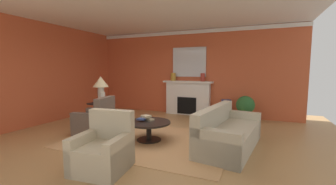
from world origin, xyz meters
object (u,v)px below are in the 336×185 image
object	(u,v)px
fireplace	(188,99)
potted_plant	(245,107)
vase_tall_corner	(226,110)
vase_mantel_left	(173,77)
side_table	(102,113)
sofa	(228,134)
armchair_near_window	(96,122)
vase_mantel_right	(203,77)
mantel_mirror	(189,62)
table_lamp	(101,84)
vase_on_side_table	(103,98)
coffee_table	(149,126)
armchair_facing_fireplace	(103,151)

from	to	relation	value
fireplace	potted_plant	size ratio (longest dim) A/B	2.16
vase_tall_corner	vase_mantel_left	bearing A→B (deg)	172.70
side_table	vase_tall_corner	distance (m)	3.90
sofa	armchair_near_window	size ratio (longest dim) A/B	2.32
armchair_near_window	vase_mantel_right	size ratio (longest dim) A/B	3.36
fireplace	mantel_mirror	xyz separation A→B (m)	(0.00, 0.12, 1.33)
table_lamp	vase_on_side_table	bearing A→B (deg)	-38.66
table_lamp	coffee_table	bearing A→B (deg)	-17.69
armchair_facing_fireplace	vase_tall_corner	distance (m)	4.63
vase_mantel_left	fireplace	bearing A→B (deg)	5.15
armchair_facing_fireplace	table_lamp	world-z (taller)	table_lamp
fireplace	armchair_near_window	world-z (taller)	fireplace
vase_tall_corner	potted_plant	distance (m)	0.64
armchair_facing_fireplace	vase_tall_corner	world-z (taller)	armchair_facing_fireplace
side_table	table_lamp	xyz separation A→B (m)	(-0.00, 0.00, 0.82)
fireplace	armchair_facing_fireplace	xyz separation A→B (m)	(0.05, -4.72, -0.27)
vase_mantel_right	vase_mantel_left	world-z (taller)	same
vase_tall_corner	potted_plant	xyz separation A→B (m)	(0.60, -0.15, 0.16)
coffee_table	vase_on_side_table	world-z (taller)	vase_on_side_table
fireplace	vase_tall_corner	distance (m)	1.45
vase_mantel_right	vase_mantel_left	bearing A→B (deg)	180.00
fireplace	coffee_table	world-z (taller)	fireplace
fireplace	coffee_table	distance (m)	3.15
side_table	armchair_facing_fireplace	bearing A→B (deg)	-49.89
armchair_near_window	vase_on_side_table	bearing A→B (deg)	109.28
side_table	vase_on_side_table	xyz separation A→B (m)	(0.15, -0.12, 0.46)
vase_mantel_right	side_table	bearing A→B (deg)	-132.97
side_table	vase_mantel_left	distance (m)	2.95
sofa	vase_mantel_right	xyz separation A→B (m)	(-1.25, 2.84, 1.07)
sofa	coffee_table	xyz separation A→B (m)	(-1.75, -0.24, 0.04)
potted_plant	table_lamp	bearing A→B (deg)	-150.98
vase_mantel_left	potted_plant	size ratio (longest dim) A/B	0.34
fireplace	table_lamp	bearing A→B (deg)	-124.91
table_lamp	vase_tall_corner	world-z (taller)	table_lamp
armchair_near_window	vase_mantel_right	xyz separation A→B (m)	(2.00, 3.13, 1.06)
fireplace	armchair_near_window	distance (m)	3.51
coffee_table	armchair_near_window	bearing A→B (deg)	-178.18
vase_mantel_right	potted_plant	bearing A→B (deg)	-15.51
mantel_mirror	potted_plant	size ratio (longest dim) A/B	1.49
side_table	armchair_near_window	bearing A→B (deg)	-62.50
mantel_mirror	potted_plant	distance (m)	2.52
potted_plant	fireplace	bearing A→B (deg)	167.26
fireplace	armchair_facing_fireplace	world-z (taller)	fireplace
potted_plant	coffee_table	bearing A→B (deg)	-125.97
sofa	vase_on_side_table	xyz separation A→B (m)	(-3.43, 0.22, 0.56)
armchair_near_window	table_lamp	size ratio (longest dim) A/B	1.27
mantel_mirror	vase_mantel_left	distance (m)	0.79
armchair_facing_fireplace	mantel_mirror	bearing A→B (deg)	90.58
side_table	potted_plant	world-z (taller)	potted_plant
side_table	vase_mantel_right	world-z (taller)	vase_mantel_right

